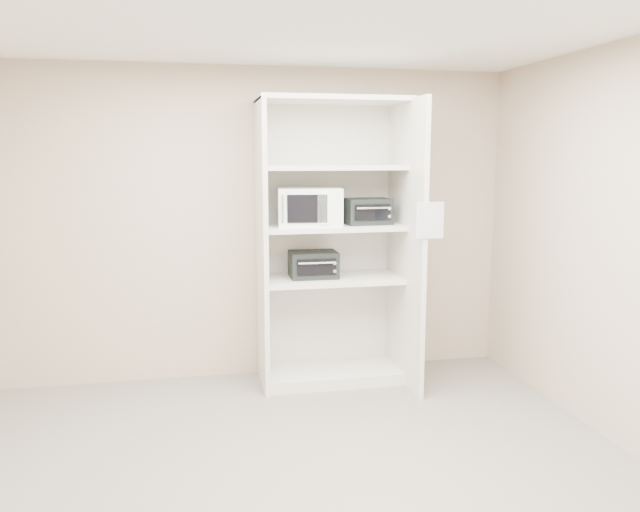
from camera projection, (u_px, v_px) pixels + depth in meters
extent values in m
cube|color=slate|center=(292.00, 484.00, 3.73)|extent=(4.50, 4.00, 0.01)
cube|color=white|center=(289.00, 12.00, 3.30)|extent=(4.50, 4.00, 0.01)
cube|color=#C2AE96|center=(256.00, 225.00, 5.45)|extent=(4.50, 0.02, 2.70)
cube|color=#C2AE96|center=(411.00, 393.00, 1.58)|extent=(4.50, 0.02, 2.70)
cube|color=#C2AE96|center=(640.00, 251.00, 3.96)|extent=(0.02, 4.00, 2.70)
cube|color=silver|center=(262.00, 247.00, 5.17)|extent=(0.04, 0.60, 2.40)
cube|color=silver|center=(406.00, 245.00, 5.26)|extent=(0.04, 0.90, 2.40)
cube|color=silver|center=(325.00, 240.00, 5.58)|extent=(1.24, 0.02, 2.40)
cube|color=silver|center=(332.00, 373.00, 5.49)|extent=(1.16, 0.56, 0.10)
cube|color=silver|center=(332.00, 279.00, 5.35)|extent=(1.16, 0.56, 0.04)
cube|color=silver|center=(332.00, 227.00, 5.28)|extent=(1.16, 0.56, 0.04)
cube|color=silver|center=(332.00, 167.00, 5.20)|extent=(1.16, 0.56, 0.04)
cube|color=silver|center=(333.00, 100.00, 5.12)|extent=(1.24, 0.60, 0.04)
cube|color=white|center=(309.00, 207.00, 5.19)|extent=(0.56, 0.45, 0.31)
cube|color=black|center=(367.00, 211.00, 5.30)|extent=(0.39, 0.31, 0.22)
cube|color=black|center=(313.00, 264.00, 5.31)|extent=(0.40, 0.31, 0.22)
cube|color=white|center=(430.00, 220.00, 4.79)|extent=(0.22, 0.01, 0.28)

